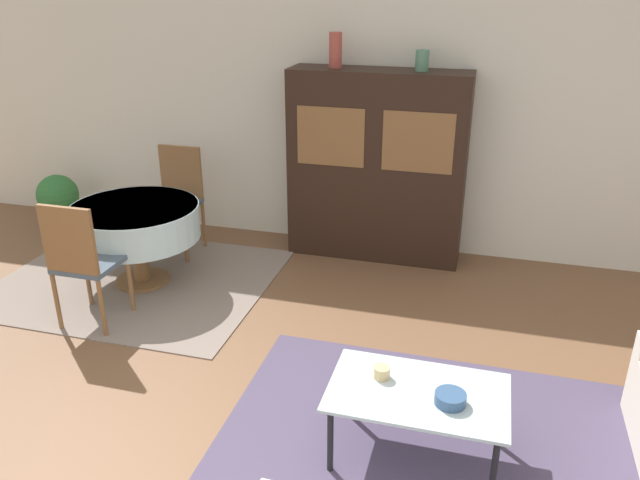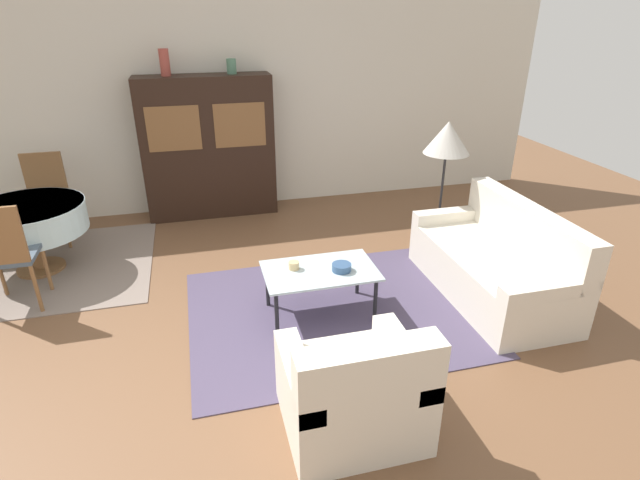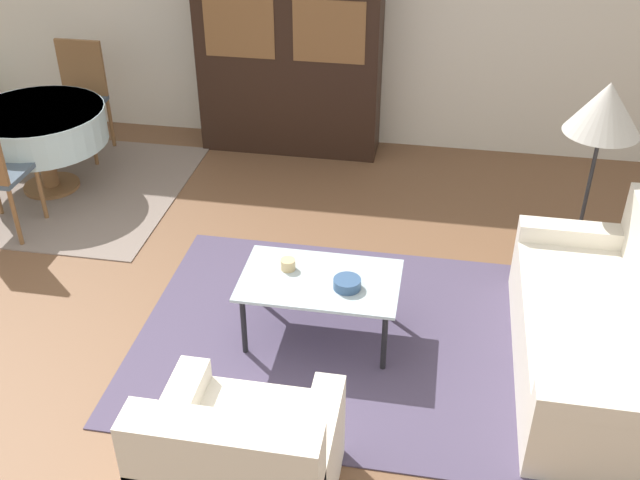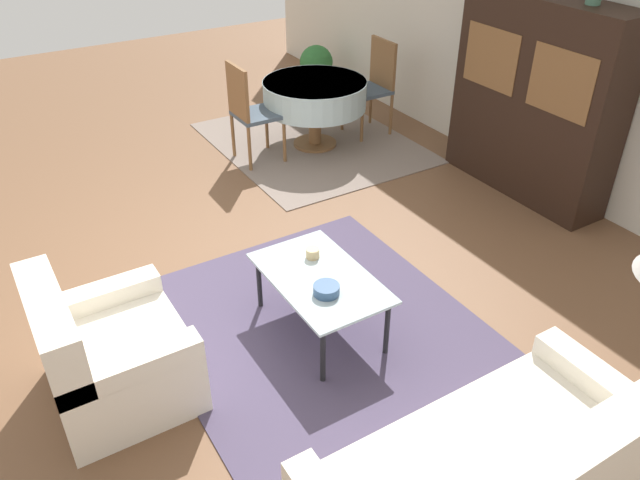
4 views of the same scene
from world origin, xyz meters
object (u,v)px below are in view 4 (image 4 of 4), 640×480
object	(u,v)px
armchair	(109,356)
potted_plant	(316,65)
dining_chair_far	(374,81)
cup	(313,253)
display_cabinet	(535,100)
dining_chair_near	(249,108)
dining_table	(315,95)
coffee_table	(320,282)
bowl	(326,290)

from	to	relation	value
armchair	potted_plant	world-z (taller)	armchair
dining_chair_far	cup	size ratio (longest dim) A/B	10.97
display_cabinet	dining_chair_near	distance (m)	2.78
dining_table	cup	size ratio (longest dim) A/B	11.80
coffee_table	display_cabinet	distance (m)	2.92
armchair	dining_chair_far	bearing A→B (deg)	124.21
display_cabinet	dining_table	xyz separation A→B (m)	(-1.91, -1.21, -0.32)
dining_chair_far	armchair	bearing A→B (deg)	124.21
armchair	dining_chair_near	size ratio (longest dim) A/B	0.84
armchair	display_cabinet	distance (m)	4.27
dining_chair_far	bowl	distance (m)	3.75
armchair	bowl	world-z (taller)	armchair
dining_table	dining_chair_far	xyz separation A→B (m)	(0.00, 0.79, 0.01)
armchair	dining_table	world-z (taller)	armchair
bowl	potted_plant	xyz separation A→B (m)	(-4.41, 2.58, -0.14)
coffee_table	dining_table	xyz separation A→B (m)	(-2.69, 1.57, 0.17)
coffee_table	display_cabinet	size ratio (longest dim) A/B	0.55
coffee_table	dining_chair_near	size ratio (longest dim) A/B	0.96
armchair	dining_chair_near	world-z (taller)	dining_chair_near
coffee_table	bowl	xyz separation A→B (m)	(0.18, -0.06, 0.08)
cup	dining_chair_far	bearing A→B (deg)	137.26
dining_chair_near	dining_table	bearing A→B (deg)	90.00
dining_table	dining_chair_near	size ratio (longest dim) A/B	1.08
dining_chair_near	dining_chair_far	world-z (taller)	same
display_cabinet	bowl	world-z (taller)	display_cabinet
bowl	cup	bearing A→B (deg)	161.36
dining_table	potted_plant	size ratio (longest dim) A/B	1.84
cup	potted_plant	world-z (taller)	potted_plant
armchair	dining_table	distance (m)	3.93
dining_chair_far	coffee_table	bearing A→B (deg)	138.79
dining_table	bowl	xyz separation A→B (m)	(2.87, -1.63, -0.10)
armchair	cup	distance (m)	1.49
dining_chair_near	armchair	bearing A→B (deg)	-40.56
display_cabinet	dining_table	size ratio (longest dim) A/B	1.61
display_cabinet	dining_chair_near	size ratio (longest dim) A/B	1.74
dining_table	dining_chair_far	distance (m)	0.79
display_cabinet	dining_chair_far	size ratio (longest dim) A/B	1.74
display_cabinet	dining_chair_far	distance (m)	1.98
coffee_table	dining_chair_far	xyz separation A→B (m)	(-2.69, 2.36, 0.19)
display_cabinet	dining_chair_far	world-z (taller)	display_cabinet
bowl	potted_plant	size ratio (longest dim) A/B	0.28
armchair	potted_plant	bearing A→B (deg)	136.27
bowl	dining_table	bearing A→B (deg)	150.39
dining_chair_near	potted_plant	xyz separation A→B (m)	(-1.54, 1.73, -0.25)
cup	armchair	bearing A→B (deg)	-86.69
coffee_table	dining_chair_far	distance (m)	3.58
armchair	bowl	size ratio (longest dim) A/B	5.12
bowl	coffee_table	bearing A→B (deg)	161.19
armchair	bowl	bearing A→B (deg)	76.77
armchair	dining_table	size ratio (longest dim) A/B	0.78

